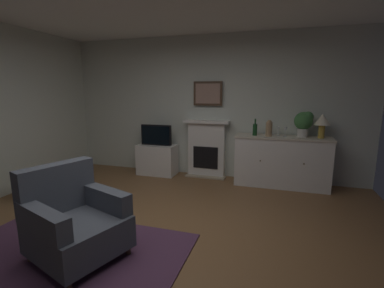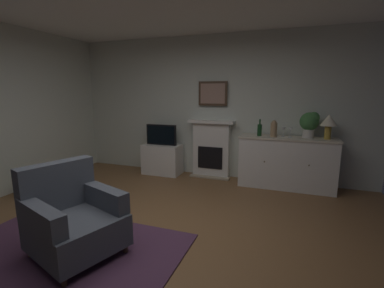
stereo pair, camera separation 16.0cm
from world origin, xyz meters
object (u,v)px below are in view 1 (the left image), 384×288
at_px(wine_bottle, 255,129).
at_px(armchair, 74,221).
at_px(wine_glass_left, 279,129).
at_px(tv_set, 156,135).
at_px(fireplace_unit, 207,149).
at_px(potted_plant_fern, 23,184).
at_px(potted_plant_small, 304,122).
at_px(table_lamp, 322,121).
at_px(sideboard_cabinet, 281,161).
at_px(tv_cabinet, 157,159).
at_px(framed_picture, 208,94).
at_px(vase_decorative, 269,128).
at_px(wine_glass_center, 285,130).

relative_size(wine_bottle, armchair, 0.29).
distance_m(wine_glass_left, tv_set, 2.29).
distance_m(fireplace_unit, potted_plant_fern, 3.11).
xyz_separation_m(tv_set, potted_plant_small, (2.68, 0.05, 0.34)).
bearing_deg(armchair, fireplace_unit, 78.84).
bearing_deg(tv_set, potted_plant_small, 1.14).
height_order(fireplace_unit, table_lamp, table_lamp).
relative_size(sideboard_cabinet, wine_glass_left, 9.66).
height_order(sideboard_cabinet, armchair, armchair).
height_order(wine_bottle, wine_glass_left, wine_bottle).
bearing_deg(armchair, tv_set, 97.79).
bearing_deg(potted_plant_fern, wine_glass_left, 27.07).
xyz_separation_m(fireplace_unit, wine_glass_left, (1.30, -0.14, 0.46)).
distance_m(wine_bottle, tv_cabinet, 2.01).
bearing_deg(framed_picture, wine_bottle, -15.07).
distance_m(vase_decorative, tv_cabinet, 2.24).
bearing_deg(wine_glass_center, vase_decorative, -174.76).
distance_m(tv_cabinet, potted_plant_small, 2.81).
distance_m(wine_glass_center, tv_cabinet, 2.49).
relative_size(table_lamp, potted_plant_small, 0.93).
height_order(wine_glass_center, armchair, wine_glass_center).
height_order(wine_glass_left, tv_set, wine_glass_left).
bearing_deg(table_lamp, wine_glass_left, 176.84).
bearing_deg(framed_picture, table_lamp, -6.42).
relative_size(wine_bottle, potted_plant_small, 0.67).
height_order(framed_picture, tv_set, framed_picture).
relative_size(sideboard_cabinet, tv_cabinet, 2.12).
height_order(fireplace_unit, framed_picture, framed_picture).
bearing_deg(wine_glass_left, table_lamp, -3.16).
height_order(sideboard_cabinet, tv_set, tv_set).
distance_m(fireplace_unit, table_lamp, 2.08).
bearing_deg(framed_picture, wine_glass_left, -8.09).
height_order(fireplace_unit, vase_decorative, vase_decorative).
bearing_deg(tv_set, framed_picture, 13.31).
xyz_separation_m(wine_bottle, vase_decorative, (0.23, -0.03, 0.03)).
bearing_deg(armchair, wine_bottle, 61.72).
xyz_separation_m(table_lamp, vase_decorative, (-0.83, -0.05, -0.14)).
distance_m(fireplace_unit, sideboard_cabinet, 1.40).
xyz_separation_m(framed_picture, wine_glass_left, (1.30, -0.19, -0.59)).
relative_size(vase_decorative, potted_plant_fern, 0.65).
bearing_deg(table_lamp, potted_plant_small, 170.54).
bearing_deg(tv_cabinet, tv_set, -90.00).
relative_size(wine_bottle, tv_set, 0.47).
bearing_deg(wine_bottle, wine_glass_left, 8.78).
bearing_deg(wine_glass_center, wine_bottle, 179.73).
bearing_deg(armchair, tv_cabinet, 97.73).
distance_m(table_lamp, potted_plant_small, 0.28).
xyz_separation_m(wine_bottle, tv_cabinet, (-1.89, 0.04, -0.69)).
xyz_separation_m(wine_glass_center, armchair, (-2.00, -2.79, -0.62)).
bearing_deg(wine_glass_center, potted_plant_small, 13.73).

